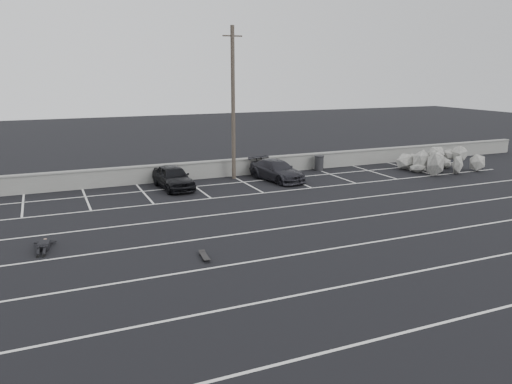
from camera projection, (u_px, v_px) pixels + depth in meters
name	position (u px, v px, depth m)	size (l,w,h in m)	color
ground	(338.00, 248.00, 18.70)	(120.00, 120.00, 0.00)	black
seawall	(216.00, 168.00, 31.06)	(50.00, 0.45, 1.06)	gray
stall_lines	(284.00, 217.00, 22.60)	(36.00, 20.05, 0.01)	silver
car_left	(173.00, 177.00, 28.00)	(1.56, 3.88, 1.32)	black
car_right	(277.00, 170.00, 30.14)	(1.71, 4.21, 1.22)	#222227
utility_pole	(233.00, 103.00, 29.73)	(1.20, 0.24, 9.04)	#4C4238
trash_bin	(319.00, 163.00, 33.11)	(0.76, 0.76, 1.02)	#232326
riprap_pile	(433.00, 163.00, 33.18)	(5.23, 3.89, 1.16)	#9B9991
person	(44.00, 242.00, 18.69)	(1.08, 2.19, 0.42)	black
skateboard	(204.00, 256.00, 17.64)	(0.30, 0.88, 0.10)	black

